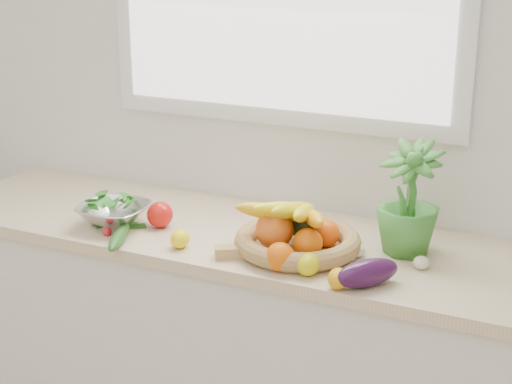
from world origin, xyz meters
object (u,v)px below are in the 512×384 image
at_px(eggplant, 367,273).
at_px(cucumber, 119,237).
at_px(fruit_basket, 297,234).
at_px(colander_with_spinach, 114,209).
at_px(potted_herb, 409,198).
at_px(apple, 160,215).

distance_m(eggplant, cucumber, 0.81).
bearing_deg(fruit_basket, eggplant, -28.66).
height_order(eggplant, cucumber, eggplant).
bearing_deg(cucumber, colander_with_spinach, 129.99).
xyz_separation_m(potted_herb, colander_with_spinach, (-0.95, -0.19, -0.12)).
height_order(eggplant, colander_with_spinach, colander_with_spinach).
height_order(apple, cucumber, apple).
relative_size(apple, colander_with_spinach, 0.36).
bearing_deg(eggplant, fruit_basket, 151.34).
distance_m(apple, colander_with_spinach, 0.16).
bearing_deg(potted_herb, eggplant, -96.87).
bearing_deg(apple, potted_herb, 9.69).
xyz_separation_m(cucumber, colander_with_spinach, (-0.10, 0.12, 0.04)).
xyz_separation_m(potted_herb, fruit_basket, (-0.31, -0.13, -0.12)).
relative_size(eggplant, cucumber, 0.89).
bearing_deg(eggplant, cucumber, -177.89).
bearing_deg(fruit_basket, cucumber, -161.40).
relative_size(eggplant, fruit_basket, 0.45).
relative_size(apple, fruit_basket, 0.20).
bearing_deg(eggplant, colander_with_spinach, 174.18).
bearing_deg(eggplant, apple, 169.13).
bearing_deg(potted_herb, fruit_basket, -156.59).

